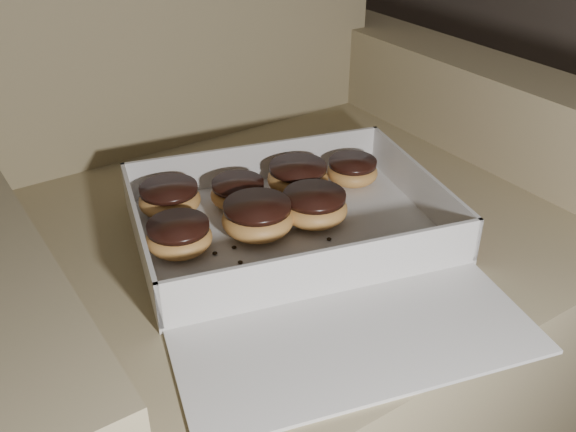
{
  "coord_description": "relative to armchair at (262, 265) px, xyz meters",
  "views": [
    {
      "loc": [
        0.08,
        -0.73,
        0.98
      ],
      "look_at": [
        0.52,
        -0.08,
        0.5
      ],
      "focal_mm": 40.0,
      "sensor_mm": 36.0,
      "label": 1
    }
  ],
  "objects": [
    {
      "name": "crumb_e",
      "position": [
        -0.15,
        -0.12,
        0.15
      ],
      "size": [
        0.01,
        0.01,
        0.0
      ],
      "primitive_type": "ellipsoid",
      "color": "black",
      "rests_on": "bakery_box"
    },
    {
      "name": "donut_e",
      "position": [
        -0.05,
        -0.02,
        0.17
      ],
      "size": [
        0.08,
        0.08,
        0.04
      ],
      "color": "#DE9E4D",
      "rests_on": "bakery_box"
    },
    {
      "name": "donut_f",
      "position": [
        0.05,
        -0.04,
        0.17
      ],
      "size": [
        0.1,
        0.1,
        0.05
      ],
      "color": "#DE9E4D",
      "rests_on": "bakery_box"
    },
    {
      "name": "crumb_d",
      "position": [
        -0.0,
        -0.14,
        0.15
      ],
      "size": [
        0.01,
        0.01,
        0.0
      ],
      "primitive_type": "ellipsoid",
      "color": "black",
      "rests_on": "bakery_box"
    },
    {
      "name": "armchair",
      "position": [
        0.0,
        0.0,
        0.0
      ],
      "size": [
        1.01,
        0.85,
        1.05
      ],
      "color": "#837754",
      "rests_on": "floor"
    },
    {
      "name": "crumb_a",
      "position": [
        -0.13,
        -0.16,
        0.15
      ],
      "size": [
        0.01,
        0.01,
        0.0
      ],
      "primitive_type": "ellipsoid",
      "color": "black",
      "rests_on": "bakery_box"
    },
    {
      "name": "donut_b",
      "position": [
        -0.18,
        -0.09,
        0.17
      ],
      "size": [
        0.09,
        0.09,
        0.05
      ],
      "color": "#DE9E4D",
      "rests_on": "bakery_box"
    },
    {
      "name": "donut_d",
      "position": [
        -0.07,
        -0.11,
        0.17
      ],
      "size": [
        0.1,
        0.1,
        0.05
      ],
      "color": "#DE9E4D",
      "rests_on": "bakery_box"
    },
    {
      "name": "donut_c",
      "position": [
        0.14,
        -0.06,
        0.17
      ],
      "size": [
        0.08,
        0.08,
        0.04
      ],
      "color": "#DE9E4D",
      "rests_on": "bakery_box"
    },
    {
      "name": "bakery_box",
      "position": [
        -0.03,
        -0.16,
        0.15
      ],
      "size": [
        0.54,
        0.59,
        0.07
      ],
      "rotation": [
        0.0,
        0.0,
        -0.26
      ],
      "color": "silver",
      "rests_on": "armchair"
    },
    {
      "name": "crumb_c",
      "position": [
        -0.12,
        -0.12,
        0.15
      ],
      "size": [
        0.01,
        0.01,
        0.0
      ],
      "primitive_type": "ellipsoid",
      "color": "black",
      "rests_on": "bakery_box"
    },
    {
      "name": "donut_a",
      "position": [
        -0.15,
        0.01,
        0.17
      ],
      "size": [
        0.09,
        0.09,
        0.05
      ],
      "color": "#DE9E4D",
      "rests_on": "bakery_box"
    },
    {
      "name": "crumb_b",
      "position": [
        0.01,
        -0.18,
        0.15
      ],
      "size": [
        0.01,
        0.01,
        0.0
      ],
      "primitive_type": "ellipsoid",
      "color": "black",
      "rests_on": "bakery_box"
    },
    {
      "name": "donut_g",
      "position": [
        0.02,
        -0.13,
        0.17
      ],
      "size": [
        0.1,
        0.1,
        0.05
      ],
      "color": "#DE9E4D",
      "rests_on": "bakery_box"
    }
  ]
}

